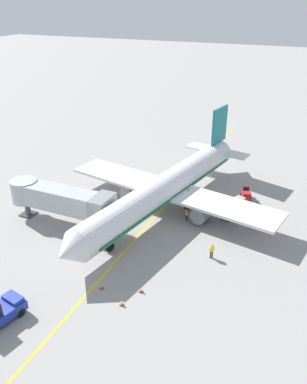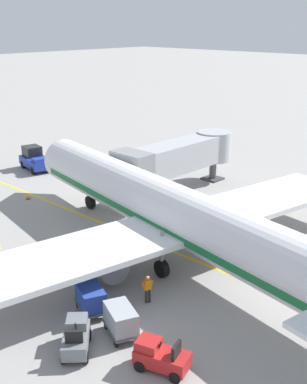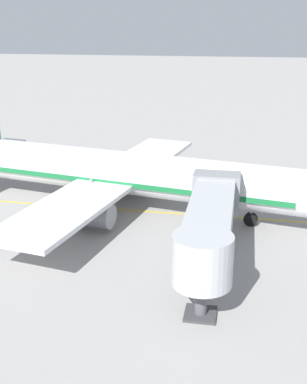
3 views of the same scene
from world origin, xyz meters
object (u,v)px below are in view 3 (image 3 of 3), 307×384
Objects in this scene: baggage_tug_trailing at (78,167)px; baggage_cart_second_in_train at (105,168)px; baggage_cart_front at (130,170)px; ground_crew_marshaller at (147,186)px; parked_airliner at (121,173)px; ground_crew_loader at (108,178)px; ground_crew_wing_walker at (217,174)px; jet_bridge at (210,223)px; baggage_tug_lead at (117,165)px; safety_cone_wing_tip at (303,200)px.

baggage_tug_trailing is 0.94× the size of baggage_cart_second_in_train.
baggage_cart_front is 1.73× the size of ground_crew_marshaller.
parked_airliner reaches higher than baggage_cart_front.
ground_crew_loader and ground_crew_marshaller have the same top height.
ground_crew_wing_walker is 8.16m from ground_crew_marshaller.
parked_airliner is 12.69× the size of baggage_cart_second_in_train.
jet_bridge reaches higher than baggage_cart_second_in_train.
ground_crew_wing_walker is 1.00× the size of ground_crew_marshaller.
jet_bridge reaches higher than baggage_tug_lead.
ground_crew_wing_walker is (-19.00, -0.63, -2.50)m from jet_bridge.
baggage_tug_lead is 3.26m from baggage_cart_front.
parked_airliner is 14.12× the size of baggage_tug_lead.
jet_bridge reaches higher than ground_crew_wing_walker.
ground_crew_wing_walker reaches higher than baggage_tug_trailing.
ground_crew_marshaller is at bearing -50.80° from ground_crew_wing_walker.
baggage_tug_lead is 0.90× the size of baggage_cart_second_in_train.
ground_crew_wing_walker is (2.25, 11.12, 0.24)m from baggage_tug_lead.
jet_bridge is 8.28× the size of ground_crew_marshaller.
jet_bridge is 5.09× the size of baggage_tug_trailing.
ground_crew_loader is (3.17, 1.16, 0.00)m from baggage_cart_second_in_train.
safety_cone_wing_tip is (5.05, 23.15, -0.42)m from baggage_tug_trailing.
jet_bridge is 8.28× the size of ground_crew_wing_walker.
baggage_tug_lead reaches higher than baggage_cart_front.
baggage_cart_second_in_train is (2.31, -0.70, 0.24)m from baggage_tug_lead.
ground_crew_loader is 2.86× the size of safety_cone_wing_tip.
baggage_tug_trailing is 15.08m from ground_crew_wing_walker.
baggage_tug_lead is (-10.85, -3.21, -2.47)m from parked_airliner.
baggage_cart_second_in_train is (-8.54, -3.91, -2.24)m from parked_airliner.
baggage_cart_front is at bearing -87.98° from ground_crew_wing_walker.
parked_airliner is 9.66m from baggage_cart_second_in_train.
baggage_cart_front is 1.00× the size of baggage_cart_second_in_train.
baggage_tug_lead is 8.83m from ground_crew_marshaller.
baggage_tug_trailing is at bearing -99.75° from baggage_cart_second_in_train.
baggage_cart_front is at bearing 84.42° from baggage_cart_second_in_train.
ground_crew_marshaller is (5.10, 5.50, 0.00)m from baggage_cart_second_in_train.
baggage_tug_lead is at bearing -109.50° from safety_cone_wing_tip.
ground_crew_wing_walker and ground_crew_loader have the same top height.
ground_crew_loader is at bearing -73.17° from ground_crew_wing_walker.
ground_crew_loader reaches higher than baggage_tug_trailing.
baggage_tug_lead is 1.56× the size of ground_crew_marshaller.
parked_airliner is 2.66× the size of jet_bridge.
parked_airliner is 11.83m from baggage_tug_trailing.
parked_airliner reaches higher than baggage_cart_second_in_train.
ground_crew_marshaller is (1.93, 4.34, 0.00)m from ground_crew_loader.
ground_crew_marshaller is 14.44m from safety_cone_wing_tip.
ground_crew_marshaller reaches higher than baggage_tug_trailing.
parked_airliner is at bearing 8.38° from baggage_cart_front.
jet_bridge is at bearing 35.61° from ground_crew_loader.
baggage_tug_lead is at bearing -163.51° from parked_airliner.
baggage_cart_second_in_train is 1.73× the size of ground_crew_marshaller.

